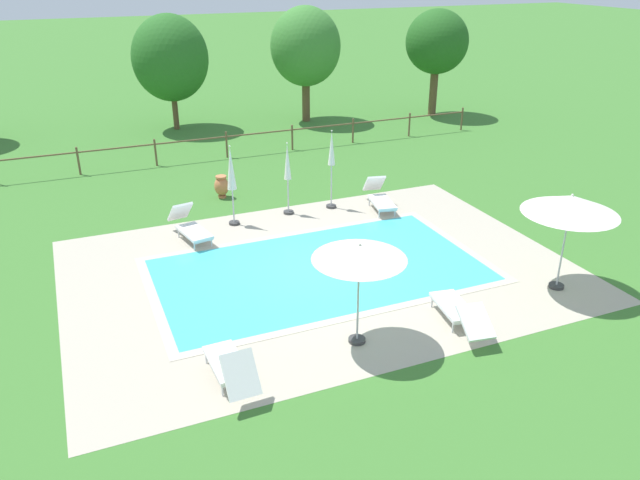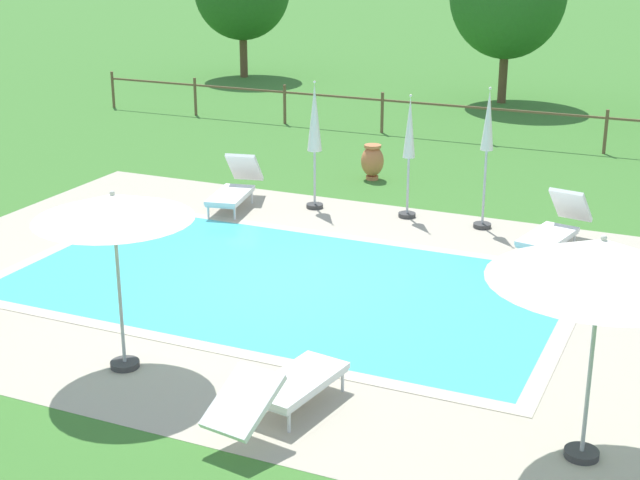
% 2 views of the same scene
% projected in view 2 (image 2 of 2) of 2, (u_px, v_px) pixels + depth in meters
% --- Properties ---
extents(ground_plane, '(160.00, 160.00, 0.00)m').
position_uv_depth(ground_plane, '(284.00, 284.00, 14.28)').
color(ground_plane, '#3D752D').
extents(pool_deck_paving, '(12.61, 9.04, 0.01)m').
position_uv_depth(pool_deck_paving, '(284.00, 283.00, 14.28)').
color(pool_deck_paving, '#B2A893').
rests_on(pool_deck_paving, ground).
extents(swimming_pool_water, '(8.16, 4.59, 0.01)m').
position_uv_depth(swimming_pool_water, '(284.00, 283.00, 14.28)').
color(swimming_pool_water, '#42CCD6').
rests_on(swimming_pool_water, ground).
extents(pool_coping_rim, '(8.64, 5.07, 0.01)m').
position_uv_depth(pool_coping_rim, '(284.00, 283.00, 14.28)').
color(pool_coping_rim, '#C0B59F').
rests_on(pool_coping_rim, ground).
extents(sun_lounger_north_near_steps, '(0.97, 1.98, 0.95)m').
position_uv_depth(sun_lounger_north_near_steps, '(555.00, 228.00, 15.63)').
color(sun_lounger_north_near_steps, white).
rests_on(sun_lounger_north_near_steps, ground).
extents(sun_lounger_north_mid, '(0.91, 2.12, 0.76)m').
position_uv_depth(sun_lounger_north_mid, '(283.00, 387.00, 10.37)').
color(sun_lounger_north_mid, white).
rests_on(sun_lounger_north_mid, ground).
extents(sun_lounger_north_far, '(0.96, 1.98, 0.95)m').
position_uv_depth(sun_lounger_north_far, '(235.00, 187.00, 17.96)').
color(sun_lounger_north_far, white).
rests_on(sun_lounger_north_far, ground).
extents(patio_umbrella_open_foreground, '(1.90, 1.90, 2.28)m').
position_uv_depth(patio_umbrella_open_foreground, '(113.00, 208.00, 10.96)').
color(patio_umbrella_open_foreground, '#383838').
rests_on(patio_umbrella_open_foreground, ground).
extents(patio_umbrella_open_by_bench, '(2.21, 2.21, 2.43)m').
position_uv_depth(patio_umbrella_open_by_bench, '(602.00, 261.00, 8.99)').
color(patio_umbrella_open_by_bench, '#383838').
rests_on(patio_umbrella_open_by_bench, ground).
extents(patio_umbrella_closed_row_west, '(0.32, 0.32, 2.54)m').
position_uv_depth(patio_umbrella_closed_row_west, '(487.00, 137.00, 16.32)').
color(patio_umbrella_closed_row_west, '#383838').
rests_on(patio_umbrella_closed_row_west, ground).
extents(patio_umbrella_closed_row_mid_west, '(0.32, 0.32, 2.30)m').
position_uv_depth(patio_umbrella_closed_row_mid_west, '(409.00, 140.00, 16.99)').
color(patio_umbrella_closed_row_mid_west, '#383838').
rests_on(patio_umbrella_closed_row_mid_west, ground).
extents(patio_umbrella_closed_row_centre, '(0.32, 0.32, 2.45)m').
position_uv_depth(patio_umbrella_closed_row_centre, '(315.00, 125.00, 17.49)').
color(patio_umbrella_closed_row_centre, '#383838').
rests_on(patio_umbrella_closed_row_centre, ground).
extents(terracotta_urn_near_fence, '(0.48, 0.48, 0.75)m').
position_uv_depth(terracotta_urn_near_fence, '(372.00, 161.00, 19.85)').
color(terracotta_urn_near_fence, '#C67547').
rests_on(terracotta_urn_near_fence, ground).
extents(perimeter_fence, '(22.45, 0.08, 1.05)m').
position_uv_depth(perimeter_fence, '(489.00, 116.00, 23.02)').
color(perimeter_fence, brown).
rests_on(perimeter_fence, ground).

